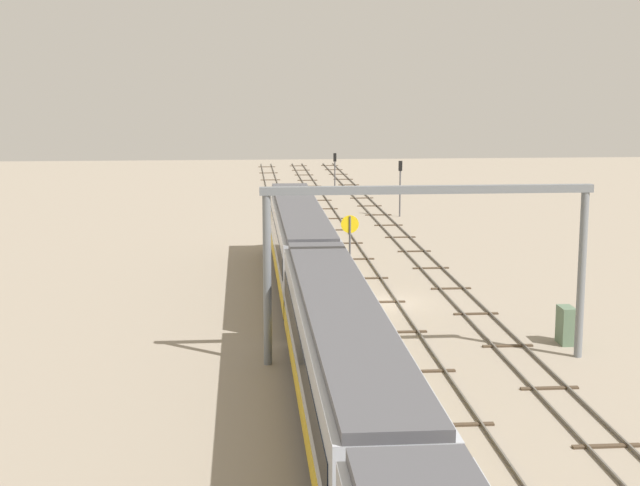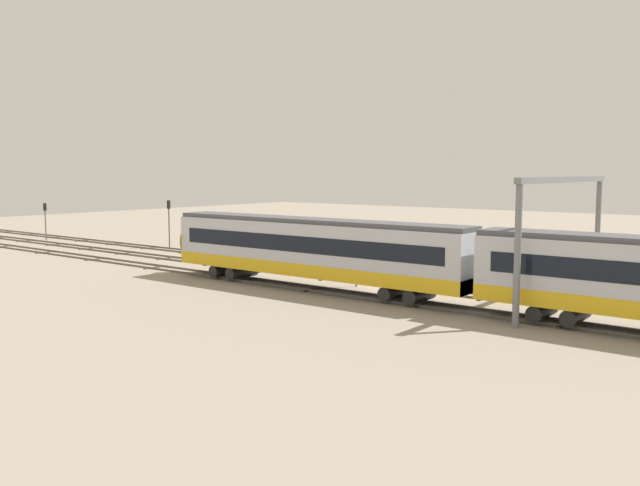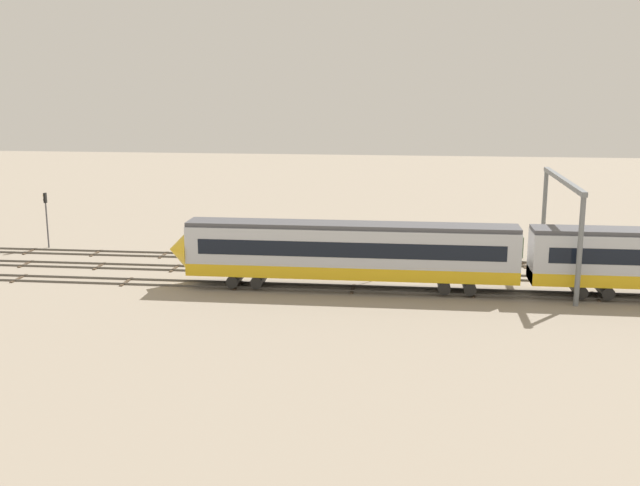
% 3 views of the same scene
% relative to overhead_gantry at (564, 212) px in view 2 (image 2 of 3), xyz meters
% --- Properties ---
extents(ground_plane, '(188.98, 188.98, 0.00)m').
position_rel_overhead_gantry_xyz_m(ground_plane, '(11.13, 0.20, -5.78)').
color(ground_plane, gray).
extents(track_near_foreground, '(172.98, 2.40, 0.16)m').
position_rel_overhead_gantry_xyz_m(track_near_foreground, '(11.13, -4.31, -5.71)').
color(track_near_foreground, '#59544C').
rests_on(track_near_foreground, ground).
extents(track_second_near, '(172.98, 2.40, 0.16)m').
position_rel_overhead_gantry_xyz_m(track_second_near, '(11.13, 0.20, -5.71)').
color(track_second_near, '#59544C').
rests_on(track_second_near, ground).
extents(track_with_train, '(172.98, 2.40, 0.16)m').
position_rel_overhead_gantry_xyz_m(track_with_train, '(11.13, 4.70, -5.71)').
color(track_with_train, '#59544C').
rests_on(track_with_train, ground).
extents(overhead_gantry, '(0.40, 14.64, 7.87)m').
position_rel_overhead_gantry_xyz_m(overhead_gantry, '(0.00, 0.00, 0.00)').
color(overhead_gantry, slate).
rests_on(overhead_gantry, ground).
extents(speed_sign_near_foreground, '(0.14, 1.05, 4.58)m').
position_rel_overhead_gantry_xyz_m(speed_sign_near_foreground, '(13.88, 1.85, -2.69)').
color(speed_sign_near_foreground, '#4C4C51').
rests_on(speed_sign_near_foreground, ground).
extents(signal_light_trackside_approach, '(0.31, 0.32, 5.06)m').
position_rel_overhead_gantry_xyz_m(signal_light_trackside_approach, '(44.21, -6.13, -2.50)').
color(signal_light_trackside_approach, '#4C4C51').
rests_on(signal_light_trackside_approach, ground).
extents(signal_light_trackside_departure, '(0.31, 0.32, 4.41)m').
position_rel_overhead_gantry_xyz_m(signal_light_trackside_departure, '(61.77, -1.89, -2.89)').
color(signal_light_trackside_departure, '#4C4C51').
rests_on(signal_light_trackside_departure, ground).
extents(relay_cabinet, '(1.18, 0.65, 1.80)m').
position_rel_overhead_gantry_xyz_m(relay_cabinet, '(2.14, -7.17, -4.88)').
color(relay_cabinet, '#597259').
rests_on(relay_cabinet, ground).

